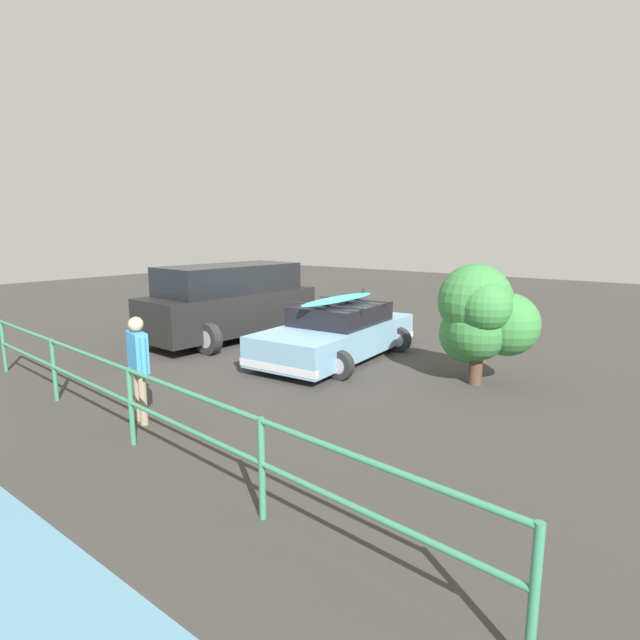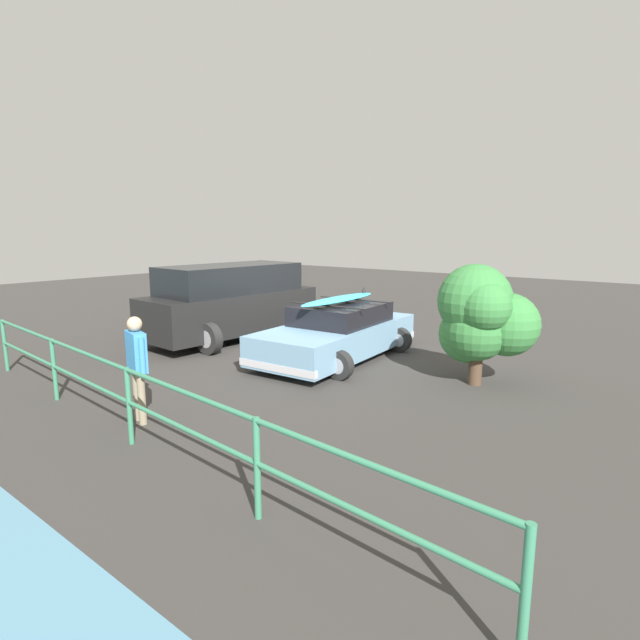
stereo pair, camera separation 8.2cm
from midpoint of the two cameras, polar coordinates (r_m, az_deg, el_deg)
ground_plane at (r=11.58m, az=-1.04°, el=-3.89°), size 44.00×44.00×0.02m
sedan_car at (r=11.08m, az=1.80°, el=-1.41°), size 2.57×4.47×1.48m
suv_car at (r=13.13m, az=-10.35°, el=2.10°), size 2.66×4.89×1.94m
person_bystander at (r=7.76m, az=-20.35°, el=-4.30°), size 0.60×0.29×1.60m
railing_fence at (r=7.08m, az=-21.20°, el=-7.71°), size 10.42×0.82×1.06m
bush_near_left at (r=9.58m, az=17.83°, el=0.31°), size 1.76×1.59×2.23m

